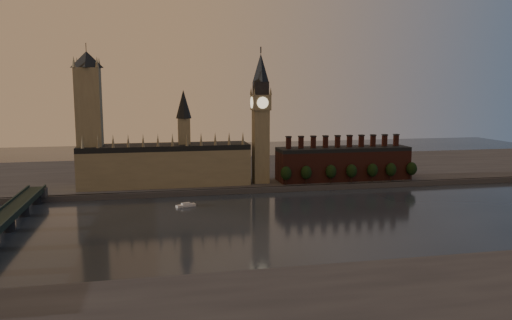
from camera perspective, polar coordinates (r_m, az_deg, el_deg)
The scene contains 14 objects.
ground at distance 295.80m, azimuth 3.24°, elevation -7.29°, with size 900.00×900.00×0.00m, color black.
north_bank at distance 465.70m, azimuth -2.47°, elevation -1.35°, with size 900.00×182.00×4.00m.
palace_of_westminster at distance 394.37m, azimuth -10.24°, elevation -0.31°, with size 130.00×30.30×74.00m.
victoria_tower at distance 393.28m, azimuth -18.53°, elevation 4.87°, with size 24.00×24.00×108.00m.
big_ben at distance 395.02m, azimuth 0.54°, elevation 4.97°, with size 15.00×15.00×107.00m.
chimney_block at distance 419.56m, azimuth 9.91°, elevation -0.32°, with size 110.00×25.00×37.00m.
embankment_tree_0 at distance 389.34m, azimuth 3.45°, elevation -1.52°, with size 8.60×8.60×14.88m.
embankment_tree_1 at distance 393.84m, azimuth 5.76°, elevation -1.43°, with size 8.60×8.60×14.88m.
embankment_tree_2 at distance 401.02m, azimuth 8.56°, elevation -1.31°, with size 8.60×8.60×14.88m.
embankment_tree_3 at distance 406.54m, azimuth 10.87°, elevation -1.24°, with size 8.60×8.60×14.88m.
embankment_tree_4 at distance 413.87m, azimuth 13.17°, elevation -1.14°, with size 8.60×8.60×14.88m.
embankment_tree_5 at distance 420.67m, azimuth 15.18°, elevation -1.06°, with size 8.60×8.60×14.88m.
embankment_tree_6 at distance 430.26m, azimuth 17.36°, elevation -0.95°, with size 8.60×8.60×14.88m.
river_boat at distance 340.22m, azimuth -8.02°, elevation -5.13°, with size 13.92×8.26×2.68m.
Camera 1 is at (-74.83, -275.19, 78.53)m, focal length 35.00 mm.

